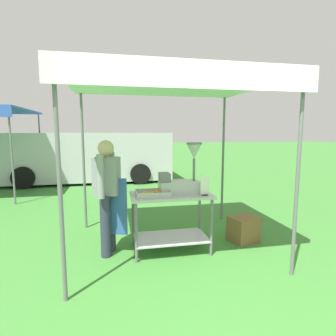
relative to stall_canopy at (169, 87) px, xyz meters
name	(u,v)px	position (x,y,z in m)	size (l,w,h in m)	color
ground_plane	(143,184)	(0.15, 5.00, -2.33)	(70.00, 70.00, 0.00)	#3D7F33
stall_canopy	(169,87)	(0.00, 0.00, 0.00)	(2.81, 2.39, 2.42)	slate
donut_cart	(171,211)	(0.00, -0.10, -1.73)	(1.14, 0.63, 0.85)	#B7B7BC
donut_tray	(154,194)	(-0.25, -0.16, -1.46)	(0.47, 0.31, 0.07)	#B7B7BC
donut_fryer	(181,177)	(0.16, -0.09, -1.25)	(0.61, 0.28, 0.72)	#B7B7BC
menu_sign	(205,187)	(0.44, -0.29, -1.36)	(0.13, 0.05, 0.29)	black
vendor	(107,191)	(-0.88, -0.01, -1.43)	(0.46, 0.53, 1.61)	#2D3347
supply_crate	(243,229)	(1.20, 0.01, -2.13)	(0.50, 0.45, 0.40)	brown
van_silver	(86,156)	(-1.74, 6.03, -1.45)	(5.79, 2.16, 1.69)	#BCBCC1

